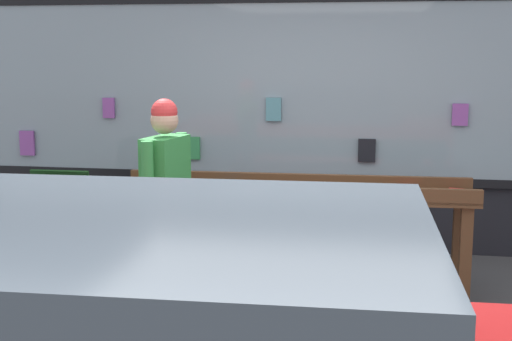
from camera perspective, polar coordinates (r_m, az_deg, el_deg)
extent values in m
plane|color=#474444|center=(5.12, 1.65, -13.14)|extent=(40.00, 40.00, 0.00)
cube|color=black|center=(7.11, 4.42, 7.20)|extent=(8.99, 0.20, 3.36)
cube|color=#8C9EA8|center=(7.02, 1.61, 6.47)|extent=(6.10, 0.03, 1.74)
cube|color=black|center=(7.13, 1.57, -0.53)|extent=(6.18, 0.06, 0.08)
cube|color=#994CA5|center=(7.85, -17.84, 2.10)|extent=(0.16, 0.03, 0.26)
cube|color=#994CA5|center=(7.43, -11.70, 4.93)|extent=(0.12, 0.03, 0.21)
cube|color=#338C4C|center=(7.21, -5.15, 1.80)|extent=(0.16, 0.03, 0.23)
cube|color=#5999A5|center=(7.00, 1.42, 4.92)|extent=(0.15, 0.03, 0.23)
cube|color=black|center=(6.97, 8.86, 1.59)|extent=(0.17, 0.03, 0.23)
cube|color=#994CA5|center=(6.98, 16.01, 4.32)|extent=(0.15, 0.03, 0.21)
cube|color=brown|center=(5.99, -10.19, -5.81)|extent=(0.09, 0.09, 0.80)
cube|color=brown|center=(5.77, 16.39, -6.66)|extent=(0.09, 0.09, 0.80)
cube|color=brown|center=(6.37, -9.06, -4.85)|extent=(0.09, 0.09, 0.80)
cube|color=brown|center=(6.15, 15.85, -5.61)|extent=(0.09, 0.09, 0.80)
cube|color=brown|center=(5.82, 3.04, -1.86)|extent=(2.91, 0.64, 0.04)
cube|color=brown|center=(5.56, 2.82, -1.77)|extent=(2.90, 0.14, 0.12)
cube|color=brown|center=(6.06, 3.26, -0.83)|extent=(2.90, 0.14, 0.12)
cube|color=red|center=(5.93, -9.51, -1.46)|extent=(0.17, 0.21, 0.02)
cube|color=#994CA5|center=(5.83, -6.21, -1.55)|extent=(0.15, 0.22, 0.03)
cube|color=#2659B2|center=(5.95, -2.32, -1.27)|extent=(0.15, 0.21, 0.03)
cube|color=#2659B2|center=(5.76, 1.00, -1.63)|extent=(0.17, 0.22, 0.03)
cube|color=black|center=(5.77, 5.21, -1.69)|extent=(0.18, 0.25, 0.02)
cube|color=yellow|center=(5.65, 8.81, -2.02)|extent=(0.17, 0.24, 0.02)
cube|color=red|center=(5.91, 12.12, -1.59)|extent=(0.17, 0.22, 0.02)
cube|color=red|center=(5.92, 15.74, -1.68)|extent=(0.18, 0.22, 0.03)
cylinder|color=#4C382D|center=(5.57, -7.47, -7.04)|extent=(0.14, 0.14, 0.78)
cylinder|color=#4C382D|center=(5.70, -6.74, -6.64)|extent=(0.14, 0.14, 0.78)
cube|color=#338C3F|center=(5.49, -7.25, -0.16)|extent=(0.30, 0.47, 0.55)
cylinder|color=#338C3F|center=(5.24, -8.66, -0.50)|extent=(0.09, 0.09, 0.52)
cylinder|color=#338C3F|center=(5.73, -5.96, 0.42)|extent=(0.09, 0.09, 0.52)
sphere|color=tan|center=(5.43, -7.34, 4.01)|extent=(0.21, 0.21, 0.21)
sphere|color=red|center=(5.43, -7.35, 4.68)|extent=(0.20, 0.20, 0.20)
ellipsoid|color=white|center=(5.47, -11.32, -8.42)|extent=(0.44, 0.47, 0.23)
ellipsoid|color=black|center=(5.47, -11.32, -8.32)|extent=(0.35, 0.35, 0.25)
sphere|color=white|center=(5.58, -9.17, -7.47)|extent=(0.21, 0.21, 0.21)
cylinder|color=white|center=(5.35, -13.50, -8.54)|extent=(0.08, 0.09, 0.12)
cylinder|color=white|center=(5.55, -9.82, -10.38)|extent=(0.04, 0.04, 0.19)
cylinder|color=white|center=(5.65, -10.48, -10.06)|extent=(0.04, 0.04, 0.19)
cylinder|color=white|center=(5.43, -12.03, -10.93)|extent=(0.04, 0.04, 0.19)
cylinder|color=white|center=(5.53, -12.68, -10.59)|extent=(0.04, 0.04, 0.19)
cube|color=#193F19|center=(6.30, -16.64, -4.65)|extent=(0.54, 0.26, 0.92)
cube|color=brown|center=(6.30, -16.64, -4.65)|extent=(0.58, 0.06, 0.07)
cube|color=#193F19|center=(6.72, -14.90, -3.69)|extent=(0.54, 0.26, 0.92)
cube|color=brown|center=(6.72, -14.90, -3.69)|extent=(0.58, 0.06, 0.07)
cube|color=#4C5660|center=(2.63, -12.87, -9.54)|extent=(2.41, 1.62, 0.56)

